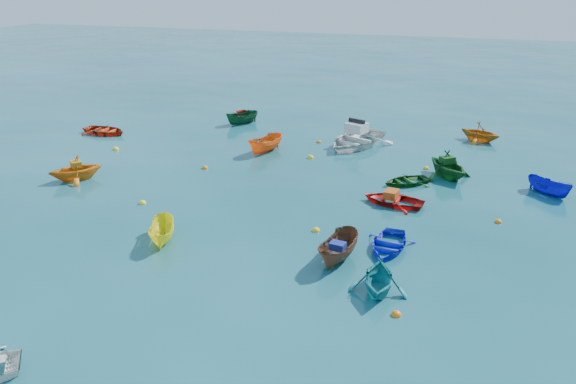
% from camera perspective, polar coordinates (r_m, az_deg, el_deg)
% --- Properties ---
extents(ground, '(160.00, 160.00, 0.00)m').
position_cam_1_polar(ground, '(22.80, -3.93, -5.34)').
color(ground, '#0A434A').
rests_on(ground, ground).
extents(sampan_brown_mid, '(1.46, 2.96, 1.10)m').
position_cam_1_polar(sampan_brown_mid, '(21.66, 5.15, -6.93)').
color(sampan_brown_mid, brown).
rests_on(sampan_brown_mid, ground).
extents(dinghy_blue_se, '(2.11, 2.87, 0.58)m').
position_cam_1_polar(dinghy_blue_se, '(22.78, 10.11, -5.68)').
color(dinghy_blue_se, '#1020D0').
rests_on(dinghy_blue_se, ground).
extents(dinghy_orange_w, '(3.53, 3.57, 1.42)m').
position_cam_1_polar(dinghy_orange_w, '(31.70, -20.63, 1.19)').
color(dinghy_orange_w, orange).
rests_on(dinghy_orange_w, ground).
extents(sampan_yellow_mid, '(1.88, 2.69, 0.98)m').
position_cam_1_polar(sampan_yellow_mid, '(23.58, -12.56, -4.89)').
color(sampan_yellow_mid, yellow).
rests_on(sampan_yellow_mid, ground).
extents(dinghy_green_e, '(3.10, 2.98, 0.52)m').
position_cam_1_polar(dinghy_green_e, '(29.72, 11.88, 0.82)').
color(dinghy_green_e, '#104713').
rests_on(dinghy_green_e, ground).
extents(dinghy_cyan_se, '(2.38, 2.67, 1.29)m').
position_cam_1_polar(dinghy_cyan_se, '(19.92, 9.11, -9.89)').
color(dinghy_cyan_se, teal).
rests_on(dinghy_cyan_se, ground).
extents(dinghy_red_nw, '(3.38, 2.59, 0.65)m').
position_cam_1_polar(dinghy_red_nw, '(40.16, -18.08, 5.66)').
color(dinghy_red_nw, '#B32D0E').
rests_on(dinghy_red_nw, ground).
extents(sampan_orange_n, '(2.00, 3.12, 1.13)m').
position_cam_1_polar(sampan_orange_n, '(34.29, -2.26, 4.09)').
color(sampan_orange_n, orange).
rests_on(sampan_orange_n, ground).
extents(dinghy_green_n, '(3.85, 3.91, 1.56)m').
position_cam_1_polar(dinghy_green_n, '(31.19, 15.81, 1.45)').
color(dinghy_green_n, '#13531D').
rests_on(dinghy_green_n, ground).
extents(dinghy_red_ne, '(3.14, 2.45, 0.60)m').
position_cam_1_polar(dinghy_red_ne, '(27.06, 10.60, -1.18)').
color(dinghy_red_ne, '#B8120F').
rests_on(dinghy_red_ne, ground).
extents(sampan_blue_far, '(2.39, 2.20, 0.91)m').
position_cam_1_polar(sampan_blue_far, '(30.57, 24.89, -0.20)').
color(sampan_blue_far, '#0E0EB0').
rests_on(sampan_blue_far, ground).
extents(dinghy_red_far, '(2.93, 3.06, 0.52)m').
position_cam_1_polar(dinghy_red_far, '(43.01, -4.45, 7.67)').
color(dinghy_red_far, '#A9270E').
rests_on(dinghy_red_far, ground).
extents(dinghy_orange_far, '(3.34, 3.17, 1.38)m').
position_cam_1_polar(dinghy_orange_far, '(38.53, 18.84, 4.91)').
color(dinghy_orange_far, '#BB6511').
rests_on(dinghy_orange_far, ground).
extents(sampan_green_far, '(2.35, 2.68, 1.01)m').
position_cam_1_polar(sampan_green_far, '(40.87, -4.65, 6.92)').
color(sampan_green_far, '#0F4123').
rests_on(sampan_green_far, ground).
extents(motorboat_white, '(5.12, 5.92, 1.63)m').
position_cam_1_polar(motorboat_white, '(35.79, 6.90, 4.70)').
color(motorboat_white, silver).
rests_on(motorboat_white, ground).
extents(tarp_blue_a, '(0.63, 0.51, 0.28)m').
position_cam_1_polar(tarp_blue_a, '(21.21, 5.06, -5.47)').
color(tarp_blue_a, navy).
rests_on(tarp_blue_a, sampan_brown_mid).
extents(tarp_orange_a, '(0.81, 0.80, 0.31)m').
position_cam_1_polar(tarp_orange_a, '(31.44, -20.74, 2.69)').
color(tarp_orange_a, orange).
rests_on(tarp_orange_a, dinghy_orange_w).
extents(tarp_green_b, '(0.89, 0.87, 0.34)m').
position_cam_1_polar(tarp_green_b, '(30.97, 15.88, 3.17)').
color(tarp_green_b, '#104014').
rests_on(tarp_green_b, dinghy_green_n).
extents(tarp_orange_b, '(0.67, 0.83, 0.37)m').
position_cam_1_polar(tarp_orange_b, '(26.91, 10.46, -0.20)').
color(tarp_orange_b, '#BF4613').
rests_on(tarp_orange_b, dinghy_red_ne).
extents(buoy_ye_a, '(0.34, 0.34, 0.34)m').
position_cam_1_polar(buoy_ye_a, '(23.91, 2.86, -3.98)').
color(buoy_ye_a, yellow).
rests_on(buoy_ye_a, ground).
extents(buoy_or_b, '(0.33, 0.33, 0.33)m').
position_cam_1_polar(buoy_or_b, '(18.76, 10.94, -12.19)').
color(buoy_or_b, orange).
rests_on(buoy_or_b, ground).
extents(buoy_ye_b, '(0.35, 0.35, 0.35)m').
position_cam_1_polar(buoy_ye_b, '(27.51, -14.57, -1.15)').
color(buoy_ye_b, yellow).
rests_on(buoy_ye_b, ground).
extents(buoy_or_c, '(0.35, 0.35, 0.35)m').
position_cam_1_polar(buoy_or_c, '(31.70, -8.44, 2.38)').
color(buoy_or_c, orange).
rests_on(buoy_or_c, ground).
extents(buoy_ye_c, '(0.39, 0.39, 0.39)m').
position_cam_1_polar(buoy_ye_c, '(33.16, 2.30, 3.47)').
color(buoy_ye_c, yellow).
rests_on(buoy_ye_c, ground).
extents(buoy_or_d, '(0.32, 0.32, 0.32)m').
position_cam_1_polar(buoy_or_d, '(26.33, 20.57, -2.92)').
color(buoy_or_d, orange).
rests_on(buoy_or_d, ground).
extents(buoy_ye_d, '(0.38, 0.38, 0.38)m').
position_cam_1_polar(buoy_ye_d, '(36.30, -17.08, 4.13)').
color(buoy_ye_d, yellow).
rests_on(buoy_ye_d, ground).
extents(buoy_or_e, '(0.32, 0.32, 0.32)m').
position_cam_1_polar(buoy_or_e, '(36.23, 3.15, 5.04)').
color(buoy_or_e, orange).
rests_on(buoy_or_e, ground).
extents(buoy_ye_e, '(0.31, 0.31, 0.31)m').
position_cam_1_polar(buoy_ye_e, '(32.24, 13.85, 2.30)').
color(buoy_ye_e, yellow).
rests_on(buoy_ye_e, ground).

